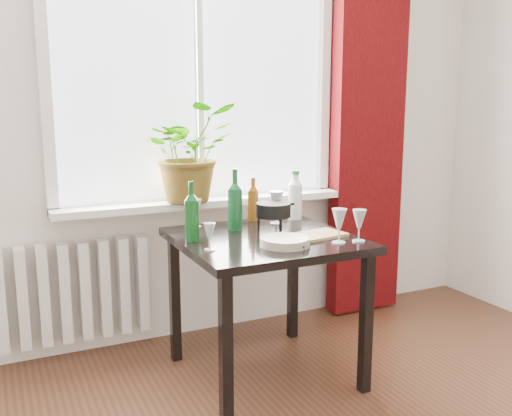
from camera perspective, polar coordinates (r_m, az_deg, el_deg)
name	(u,v)px	position (r m, az deg, el deg)	size (l,w,h in m)	color
window	(198,66)	(3.35, -5.85, 13.95)	(1.72, 0.08, 1.62)	white
windowsill	(204,202)	(3.33, -5.19, 0.60)	(1.72, 0.20, 0.04)	white
curtain	(368,118)	(3.79, 11.15, 8.83)	(0.50, 0.12, 2.56)	#390506
radiator	(75,291)	(3.30, -17.68, -7.96)	(0.80, 0.10, 0.55)	silver
table	(265,254)	(2.87, 0.90, -4.65)	(0.85, 0.85, 0.74)	black
potted_plant	(190,153)	(3.20, -6.62, 5.53)	(0.50, 0.43, 0.55)	#277820
wine_bottle_left	(192,211)	(2.75, -6.46, -0.30)	(0.07, 0.07, 0.29)	#0C4113
wine_bottle_right	(235,199)	(2.96, -2.11, 0.89)	(0.08, 0.08, 0.33)	#0D431C
bottle_amber	(253,198)	(3.20, -0.29, 0.96)	(0.06, 0.06, 0.25)	brown
cleaning_bottle	(295,195)	(3.24, 3.92, 1.34)	(0.08, 0.08, 0.28)	silver
wineglass_front_right	(339,226)	(2.72, 8.30, -1.76)	(0.07, 0.07, 0.17)	silver
wineglass_far_right	(359,225)	(2.77, 10.27, -1.70)	(0.07, 0.07, 0.16)	#B3BCC0
wineglass_back_center	(276,207)	(3.12, 2.05, 0.10)	(0.08, 0.08, 0.19)	silver
wineglass_back_left	(196,213)	(3.06, -6.04, -0.49)	(0.07, 0.07, 0.15)	silver
wineglass_front_left	(209,237)	(2.58, -4.68, -2.87)	(0.05, 0.05, 0.13)	silver
plate_stack	(285,242)	(2.67, 2.91, -3.38)	(0.24, 0.24, 0.04)	#BAB29A
fondue_pot	(273,216)	(2.99, 1.74, -0.82)	(0.21, 0.18, 0.14)	black
tv_remote	(289,244)	(2.66, 3.30, -3.66)	(0.05, 0.18, 0.02)	black
cutting_board	(318,235)	(2.86, 6.18, -2.70)	(0.27, 0.17, 0.01)	#A8854C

